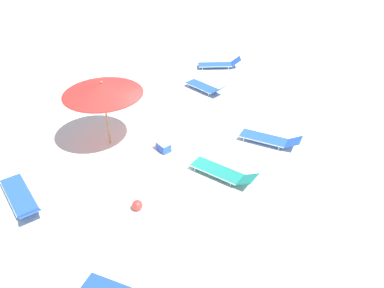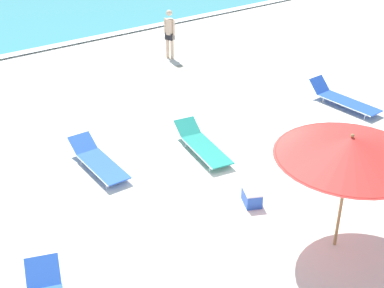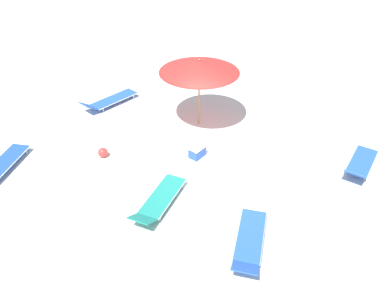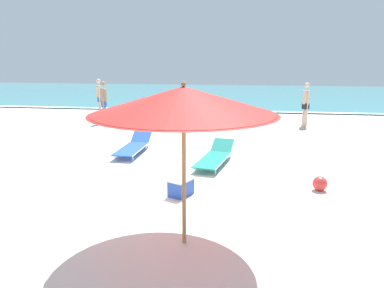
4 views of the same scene
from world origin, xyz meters
TOP-DOWN VIEW (x-y plane):
  - ground_plane at (0.00, 0.01)m, footprint 60.00×60.00m
  - beach_umbrella at (0.96, -2.29)m, footprint 2.67×2.67m
  - sun_lounger_under_umbrella at (6.02, 1.81)m, footprint 0.73×2.30m
  - sun_lounger_near_water_left at (-1.44, 2.89)m, footprint 0.64×2.14m
  - sun_lounger_near_water_right at (1.03, 2.06)m, footprint 0.96×2.26m
  - beachgoer_strolling_adult at (4.16, 8.17)m, footprint 0.27×0.43m
  - beach_ball at (3.41, 0.38)m, footprint 0.31×0.31m
  - cooler_box at (0.56, -0.33)m, footprint 0.53×0.60m

SIDE VIEW (x-z plane):
  - ground_plane at x=0.00m, z-range -0.16..0.00m
  - beach_ball at x=3.41m, z-range 0.00..0.31m
  - cooler_box at x=0.56m, z-range 0.00..0.37m
  - sun_lounger_near_water_right at x=1.03m, z-range -0.03..0.44m
  - sun_lounger_near_water_left at x=-1.44m, z-range -0.03..0.44m
  - sun_lounger_under_umbrella at x=6.02m, z-range -0.08..0.51m
  - beachgoer_strolling_adult at x=4.16m, z-range 0.12..1.88m
  - beach_umbrella at x=0.96m, z-range 0.95..3.37m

